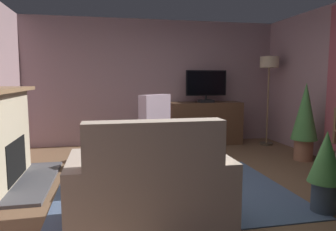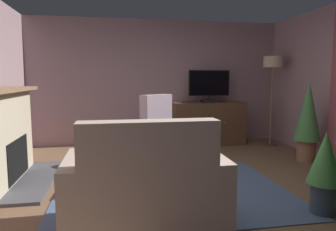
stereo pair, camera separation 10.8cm
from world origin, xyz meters
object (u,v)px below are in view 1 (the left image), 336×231
cat (106,165)px  television (206,85)px  coffee_table (149,154)px  folded_newspaper (141,150)px  fireplace (1,139)px  floor_lamp (269,71)px  sofa_floral (150,193)px  potted_plant_on_hearth_side (325,166)px  potted_plant_leafy_by_curtain (305,117)px  armchair_in_far_corner (143,140)px  tv_cabinet (205,124)px  tv_remote (129,148)px

cat → television: bearing=36.7°
coffee_table → cat: coffee_table is taller
coffee_table → folded_newspaper: bearing=157.3°
fireplace → floor_lamp: 4.93m
sofa_floral → potted_plant_on_hearth_side: sofa_floral is taller
television → potted_plant_leafy_by_curtain: 2.03m
television → floor_lamp: bearing=-14.3°
fireplace → sofa_floral: bearing=-43.4°
fireplace → armchair_in_far_corner: bearing=24.8°
floor_lamp → sofa_floral: bearing=-132.8°
cat → floor_lamp: bearing=20.4°
television → folded_newspaper: (-1.62, -2.29, -0.75)m
television → folded_newspaper: television is taller
floor_lamp → tv_cabinet: bearing=163.4°
potted_plant_leafy_by_curtain → floor_lamp: bearing=89.1°
fireplace → television: bearing=28.9°
floor_lamp → potted_plant_leafy_by_curtain: bearing=-90.9°
fireplace → cat: (1.30, 0.32, -0.50)m
fireplace → floor_lamp: floor_lamp is taller
coffee_table → sofa_floral: (-0.15, -1.12, -0.07)m
coffee_table → potted_plant_leafy_by_curtain: potted_plant_leafy_by_curtain is taller
television → floor_lamp: (1.23, -0.31, 0.30)m
tv_cabinet → cat: bearing=-142.3°
armchair_in_far_corner → cat: bearing=-137.7°
fireplace → potted_plant_leafy_by_curtain: (4.57, 0.30, 0.13)m
potted_plant_leafy_by_curtain → cat: 3.33m
television → potted_plant_on_hearth_side: (0.13, -3.42, -0.75)m
television → folded_newspaper: size_ratio=2.84×
tv_cabinet → sofa_floral: sofa_floral is taller
potted_plant_leafy_by_curtain → fireplace: bearing=-176.3°
sofa_floral → armchair_in_far_corner: (0.25, 2.49, -0.01)m
tv_cabinet → television: (0.00, -0.05, 0.81)m
tv_remote → folded_newspaper: size_ratio=0.57×
coffee_table → cat: bearing=124.0°
coffee_table → potted_plant_on_hearth_side: size_ratio=1.29×
television → cat: (-2.06, -1.54, -1.13)m
television → potted_plant_leafy_by_curtain: (1.21, -1.56, -0.51)m
potted_plant_on_hearth_side → cat: bearing=139.2°
potted_plant_on_hearth_side → potted_plant_leafy_by_curtain: bearing=59.9°
tv_cabinet → tv_remote: size_ratio=8.81×
tv_cabinet → potted_plant_on_hearth_side: bearing=-87.9°
coffee_table → sofa_floral: sofa_floral is taller
fireplace → sofa_floral: (1.68, -1.59, -0.24)m
sofa_floral → coffee_table: bearing=82.3°
folded_newspaper → potted_plant_on_hearth_side: (1.74, -1.13, 0.00)m
tv_remote → armchair_in_far_corner: size_ratio=0.15×
fireplace → sofa_floral: fireplace is taller
tv_cabinet → potted_plant_on_hearth_side: size_ratio=1.77×
potted_plant_leafy_by_curtain → tv_remote: bearing=-167.6°
armchair_in_far_corner → floor_lamp: size_ratio=0.65×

